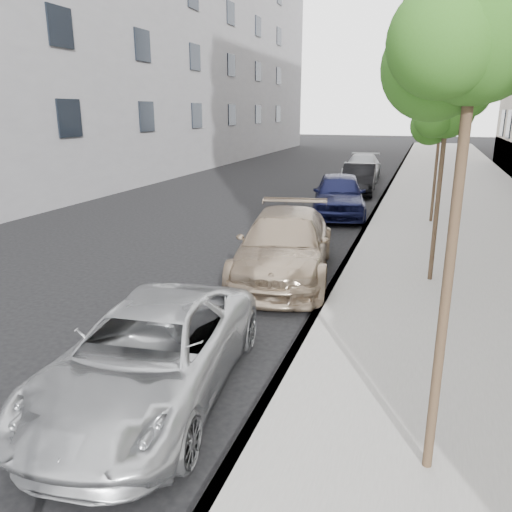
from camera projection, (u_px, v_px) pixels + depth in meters
The scene contains 11 objects.
ground at pixel (90, 503), 5.02m from camera, with size 160.00×160.00×0.00m, color black.
sidewalk at pixel (454, 186), 25.48m from camera, with size 6.40×72.00×0.14m, color gray.
curb at pixel (391, 184), 26.44m from camera, with size 0.15×72.00×0.14m, color #9E9B93.
tree_near at pixel (480, 26), 4.13m from camera, with size 1.66×1.46×5.16m.
tree_mid at pixel (448, 111), 10.23m from camera, with size 1.51×1.31×4.39m.
tree_far at pixel (445, 85), 15.92m from camera, with size 1.62×1.42×5.24m.
minivan at pixel (150, 354), 6.74m from camera, with size 2.11×4.59×1.27m, color #AEB1B3.
suv at pixel (285, 245), 11.75m from camera, with size 2.11×5.19×1.51m, color tan.
sedan_blue at pixel (339, 194), 18.56m from camera, with size 1.87×4.65×1.58m, color #101335.
sedan_black at pixel (359, 179), 23.62m from camera, with size 1.46×4.19×1.38m, color black.
sedan_rear at pixel (362, 167), 28.40m from camera, with size 1.96×4.83×1.40m, color #95989C.
Camera 1 is at (2.91, -3.36, 3.80)m, focal length 35.00 mm.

